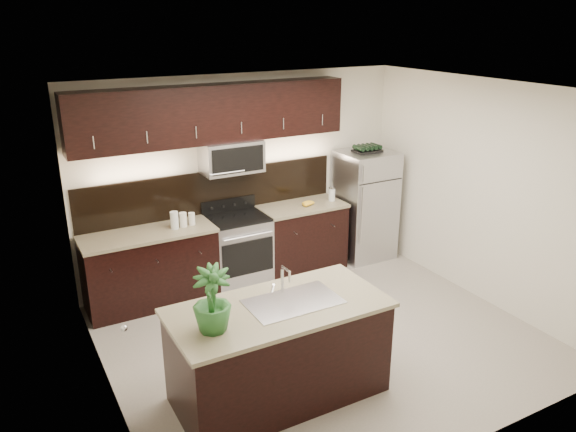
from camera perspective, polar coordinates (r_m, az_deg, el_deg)
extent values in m
plane|color=gray|center=(6.39, 3.45, -12.14)|extent=(4.50, 4.50, 0.00)
cube|color=beige|center=(7.48, -4.52, 3.96)|extent=(4.50, 0.02, 2.70)
cube|color=beige|center=(4.40, 17.96, -8.69)|extent=(4.50, 0.02, 2.70)
cube|color=beige|center=(5.04, -18.51, -5.00)|extent=(0.02, 4.00, 2.70)
cube|color=beige|center=(7.21, 19.03, 2.32)|extent=(0.02, 4.00, 2.70)
cube|color=white|center=(5.48, 4.04, 12.63)|extent=(4.50, 4.00, 0.02)
cube|color=silver|center=(4.50, -15.74, -12.73)|extent=(0.04, 0.80, 2.02)
sphere|color=silver|center=(4.78, -16.32, -10.88)|extent=(0.06, 0.06, 0.06)
cube|color=black|center=(5.63, -20.20, 0.67)|extent=(0.01, 0.32, 0.46)
cube|color=white|center=(5.63, -20.17, 0.68)|extent=(0.00, 0.24, 0.36)
cube|color=black|center=(7.07, -13.79, -5.29)|extent=(1.57, 0.62, 0.90)
cube|color=black|center=(7.81, 1.35, -2.25)|extent=(1.16, 0.62, 0.90)
cube|color=#B2B2B7|center=(7.41, -5.10, -3.58)|extent=(0.76, 0.62, 0.90)
cube|color=black|center=(7.24, -5.21, -0.20)|extent=(0.76, 0.60, 0.03)
cube|color=tan|center=(6.89, -14.10, -1.74)|extent=(1.59, 0.65, 0.04)
cube|color=tan|center=(7.65, 1.37, 1.01)|extent=(1.18, 0.65, 0.04)
cube|color=black|center=(7.33, -7.68, 2.47)|extent=(3.49, 0.02, 0.56)
cube|color=#B2B2B7|center=(7.11, -5.77, 6.02)|extent=(0.76, 0.40, 0.40)
cube|color=black|center=(6.96, -7.61, 10.27)|extent=(3.49, 0.33, 0.70)
cube|color=black|center=(5.30, -0.93, -13.76)|extent=(1.90, 0.90, 0.90)
cube|color=tan|center=(5.05, -0.96, -9.31)|extent=(1.96, 0.96, 0.04)
cube|color=silver|center=(5.10, 0.54, -8.66)|extent=(0.84, 0.50, 0.01)
cylinder|color=silver|center=(5.21, -0.59, -6.60)|extent=(0.03, 0.03, 0.24)
cylinder|color=silver|center=(5.09, -0.22, -5.39)|extent=(0.02, 0.14, 0.02)
cylinder|color=silver|center=(5.06, 0.16, -6.20)|extent=(0.02, 0.02, 0.10)
cube|color=#B2B2B7|center=(8.18, 7.78, 1.10)|extent=(0.76, 0.68, 1.57)
cube|color=black|center=(7.97, 8.05, 6.57)|extent=(0.39, 0.24, 0.03)
cylinder|color=black|center=(7.87, 7.19, 6.80)|extent=(0.06, 0.22, 0.06)
cylinder|color=black|center=(7.91, 7.63, 6.86)|extent=(0.06, 0.22, 0.06)
cylinder|color=black|center=(7.96, 8.06, 6.90)|extent=(0.06, 0.22, 0.06)
cylinder|color=black|center=(8.00, 8.49, 6.95)|extent=(0.06, 0.22, 0.06)
cylinder|color=black|center=(8.04, 8.92, 7.00)|extent=(0.06, 0.22, 0.06)
imported|color=#245823|center=(4.59, -7.75, -8.42)|extent=(0.39, 0.39, 0.56)
cylinder|color=silver|center=(6.88, -11.47, -0.43)|extent=(0.10, 0.10, 0.21)
cylinder|color=silver|center=(6.94, -10.61, -0.37)|extent=(0.09, 0.09, 0.18)
cylinder|color=silver|center=(6.99, -9.76, -0.27)|extent=(0.08, 0.08, 0.15)
cylinder|color=silver|center=(7.81, 4.49, 2.18)|extent=(0.09, 0.09, 0.17)
cylinder|color=silver|center=(7.78, 4.51, 2.85)|extent=(0.09, 0.09, 0.02)
cylinder|color=silver|center=(7.77, 4.51, 3.16)|extent=(0.01, 0.01, 0.07)
ellipsoid|color=gold|center=(7.57, 1.71, 1.21)|extent=(0.23, 0.21, 0.06)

